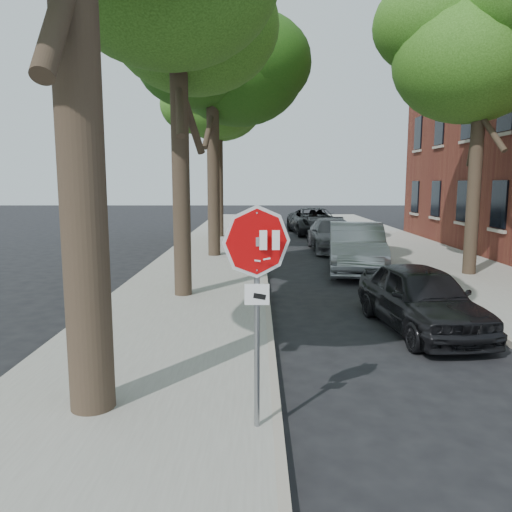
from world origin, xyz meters
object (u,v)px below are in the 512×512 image
(car_d, at_px, (314,221))
(tree_right, at_px, (481,39))
(tree_far, at_px, (218,100))
(stop_sign, at_px, (257,274))
(car_a, at_px, (421,298))
(car_c, at_px, (333,235))
(tree_mid_b, at_px, (211,47))
(car_b, at_px, (356,248))

(car_d, bearing_deg, tree_right, -80.94)
(tree_far, bearing_deg, stop_sign, -84.54)
(car_a, relative_size, car_c, 0.82)
(tree_mid_b, distance_m, car_c, 9.08)
(car_c, bearing_deg, tree_right, -60.82)
(stop_sign, bearing_deg, car_d, 81.91)
(car_c, bearing_deg, car_d, 89.80)
(stop_sign, relative_size, tree_mid_b, 0.25)
(tree_right, height_order, car_a, tree_right)
(stop_sign, relative_size, car_a, 0.66)
(car_b, distance_m, car_c, 5.17)
(tree_mid_b, xyz_separation_m, tree_far, (-0.30, 6.99, -0.78))
(tree_far, bearing_deg, car_c, -43.21)
(car_b, relative_size, car_c, 1.03)
(tree_far, bearing_deg, tree_right, -51.66)
(tree_mid_b, distance_m, tree_far, 7.04)
(tree_far, xyz_separation_m, tree_right, (8.70, -11.00, 0.00))
(tree_mid_b, bearing_deg, tree_right, -25.52)
(tree_mid_b, xyz_separation_m, car_c, (5.02, 1.99, -7.30))
(tree_mid_b, height_order, tree_far, tree_mid_b)
(tree_far, relative_size, car_a, 2.37)
(car_c, height_order, car_d, car_d)
(stop_sign, relative_size, tree_far, 0.28)
(stop_sign, bearing_deg, car_b, 73.25)
(car_c, relative_size, car_d, 0.88)
(stop_sign, bearing_deg, tree_right, 56.62)
(tree_far, xyz_separation_m, car_c, (5.32, -5.00, -6.52))
(tree_mid_b, relative_size, tree_right, 1.11)
(tree_mid_b, relative_size, car_b, 2.09)
(car_d, bearing_deg, car_a, -95.41)
(tree_mid_b, height_order, car_b, tree_mid_b)
(car_a, bearing_deg, car_b, 83.02)
(car_a, height_order, car_b, car_b)
(stop_sign, xyz_separation_m, tree_right, (6.68, 10.14, 5.26))
(car_b, relative_size, car_d, 0.91)
(stop_sign, distance_m, car_c, 16.52)
(car_b, bearing_deg, tree_mid_b, 155.24)
(car_c, xyz_separation_m, car_d, (0.00, 7.09, 0.06))
(tree_mid_b, distance_m, car_b, 9.32)
(tree_mid_b, bearing_deg, tree_far, 92.44)
(tree_mid_b, xyz_separation_m, tree_right, (8.40, -4.01, -0.78))
(stop_sign, distance_m, tree_right, 13.23)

